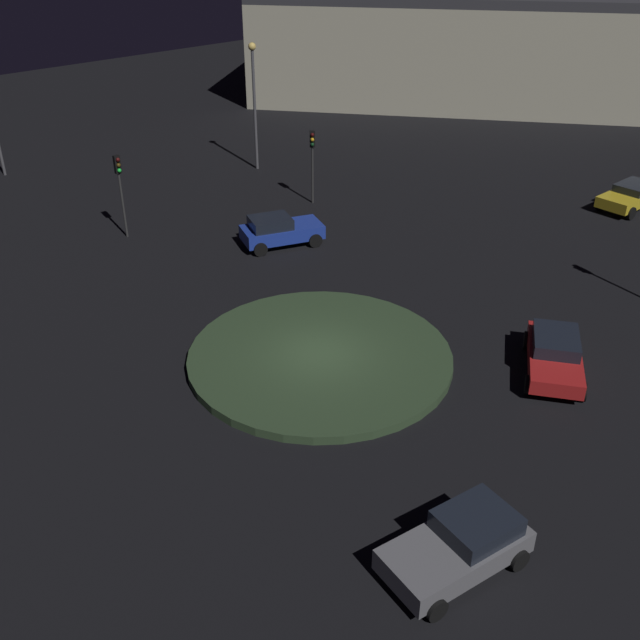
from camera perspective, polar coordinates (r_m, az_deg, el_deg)
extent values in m
plane|color=black|center=(27.93, 0.00, -3.14)|extent=(117.41, 117.41, 0.00)
cylinder|color=#2D4228|center=(27.84, 0.00, -2.86)|extent=(9.97, 9.97, 0.33)
cube|color=#1E38A5|center=(37.10, -2.95, 6.82)|extent=(4.36, 3.10, 0.67)
cube|color=black|center=(36.70, -3.86, 7.53)|extent=(2.41, 2.18, 0.52)
cylinder|color=black|center=(38.45, -1.34, 7.17)|extent=(0.72, 0.45, 0.69)
cylinder|color=black|center=(36.91, -0.36, 6.17)|extent=(0.72, 0.45, 0.69)
cylinder|color=black|center=(37.64, -5.46, 6.52)|extent=(0.72, 0.45, 0.69)
cylinder|color=black|center=(36.06, -4.63, 5.47)|extent=(0.72, 0.45, 0.69)
cube|color=gold|center=(45.29, 22.97, 8.80)|extent=(4.63, 1.96, 0.59)
cube|color=black|center=(45.33, 23.23, 9.44)|extent=(2.20, 1.68, 0.40)
cylinder|color=black|center=(43.61, 22.94, 7.61)|extent=(0.71, 0.23, 0.71)
cylinder|color=black|center=(44.36, 20.84, 8.39)|extent=(0.71, 0.23, 0.71)
cylinder|color=black|center=(47.18, 22.87, 9.24)|extent=(0.71, 0.23, 0.71)
cube|color=slate|center=(20.20, 10.38, -17.13)|extent=(4.17, 2.50, 0.65)
cube|color=black|center=(20.14, 12.04, -15.11)|extent=(2.16, 1.95, 0.53)
cylinder|color=black|center=(19.34, 8.98, -21.26)|extent=(0.64, 0.32, 0.61)
cylinder|color=black|center=(20.23, 5.32, -17.92)|extent=(0.64, 0.32, 0.61)
cylinder|color=black|center=(20.78, 15.12, -17.48)|extent=(0.64, 0.32, 0.61)
cylinder|color=black|center=(21.61, 11.43, -14.61)|extent=(0.64, 0.32, 0.61)
cube|color=red|center=(28.23, 17.68, -2.83)|extent=(4.53, 3.92, 0.56)
cube|color=black|center=(28.31, 17.81, -1.52)|extent=(2.70, 2.56, 0.48)
cylinder|color=black|center=(27.24, 19.65, -5.23)|extent=(0.70, 0.58, 0.70)
cylinder|color=black|center=(27.01, 15.80, -4.84)|extent=(0.70, 0.58, 0.70)
cylinder|color=black|center=(29.79, 19.22, -1.91)|extent=(0.70, 0.58, 0.70)
cylinder|color=black|center=(29.59, 15.71, -1.52)|extent=(0.70, 0.58, 0.70)
cylinder|color=#2D2D2D|center=(42.14, -0.58, 11.13)|extent=(0.12, 0.12, 3.25)
cube|color=black|center=(41.52, -0.60, 13.84)|extent=(0.37, 0.36, 0.90)
sphere|color=#3F0C0C|center=(41.30, -0.60, 14.14)|extent=(0.20, 0.20, 0.20)
sphere|color=yellow|center=(41.38, -0.60, 13.78)|extent=(0.20, 0.20, 0.20)
sphere|color=#0F3819|center=(41.45, -0.59, 13.42)|extent=(0.20, 0.20, 0.20)
cylinder|color=#2D2D2D|center=(38.89, -15.00, 8.55)|extent=(0.12, 0.12, 3.38)
cube|color=black|center=(38.20, -15.42, 11.53)|extent=(0.31, 0.23, 0.90)
sphere|color=#3F0C0C|center=(37.99, -15.37, 11.87)|extent=(0.20, 0.20, 0.20)
sphere|color=#4C380F|center=(38.07, -15.32, 11.48)|extent=(0.20, 0.20, 0.20)
sphere|color=#1EE53F|center=(38.15, -15.27, 11.10)|extent=(0.20, 0.20, 0.20)
cylinder|color=#4C4C51|center=(47.55, -5.06, 15.80)|extent=(0.18, 0.18, 7.34)
sphere|color=#F9D166|center=(46.77, -5.28, 20.33)|extent=(0.47, 0.47, 0.47)
cube|color=#B7B299|center=(68.02, 10.27, 20.05)|extent=(32.41, 35.48, 7.96)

